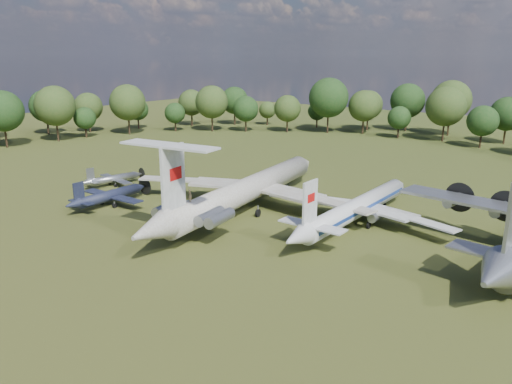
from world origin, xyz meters
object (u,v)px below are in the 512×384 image
Objects in this scene: il62_airliner at (247,194)px; small_prop_northwest at (113,180)px; small_prop_west at (109,198)px; person_on_il62 at (190,196)px; tu104_jet at (357,211)px.

il62_airliner is 29.21m from small_prop_northwest.
il62_airliner reaches higher than small_prop_west.
person_on_il62 is at bearing -90.00° from il62_airliner.
tu104_jet is 46.04m from small_prop_northwest.
small_prop_northwest is (-9.92, 8.33, -0.27)m from small_prop_west.
il62_airliner is at bearing 16.46° from small_prop_northwest.
tu104_jet reaches higher than small_prop_northwest.
il62_airliner is 3.94× the size of small_prop_northwest.
person_on_il62 is at bearing -127.35° from tu104_jet.
tu104_jet is (16.40, 4.53, -0.68)m from il62_airliner.
small_prop_west is 10.19× the size of person_on_il62.
il62_airliner reaches higher than tu104_jet.
il62_airliner is at bearing 28.98° from small_prop_west.
small_prop_northwest is 33.41m from person_on_il62.
person_on_il62 is at bearing -9.53° from small_prop_northwest.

